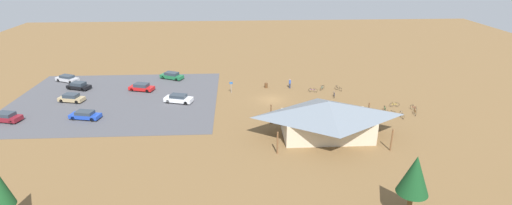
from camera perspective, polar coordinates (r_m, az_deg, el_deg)
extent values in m
plane|color=brown|center=(66.08, 2.30, 0.39)|extent=(160.00, 160.00, 0.00)
cube|color=#4C4C51|center=(70.24, -20.15, 0.36)|extent=(34.66, 28.37, 0.05)
cube|color=beige|center=(53.67, 10.51, -3.47)|extent=(11.97, 6.40, 3.03)
pyramid|color=slate|center=(52.64, 10.70, -0.92)|extent=(15.12, 9.55, 2.14)
cylinder|color=brown|center=(59.69, 16.39, -1.36)|extent=(0.20, 0.20, 3.03)
cylinder|color=brown|center=(56.59, 2.24, -1.73)|extent=(0.20, 0.20, 3.03)
cylinder|color=brown|center=(52.03, 19.53, -5.27)|extent=(0.20, 0.20, 3.03)
cylinder|color=brown|center=(48.44, 3.21, -6.01)|extent=(0.20, 0.20, 3.03)
cylinder|color=brown|center=(71.82, 1.51, 2.56)|extent=(0.60, 0.60, 0.90)
cylinder|color=#99999E|center=(69.00, -3.72, 2.28)|extent=(0.08, 0.08, 2.20)
cube|color=#1959B2|center=(68.74, -3.74, 2.91)|extent=(0.56, 0.04, 0.40)
cylinder|color=brown|center=(40.74, 21.87, -13.90)|extent=(0.48, 0.48, 2.73)
cone|color=#14421E|center=(38.98, 22.56, -9.90)|extent=(2.97, 2.97, 3.92)
torus|color=black|center=(66.98, 22.14, -0.63)|extent=(0.19, 0.75, 0.76)
torus|color=black|center=(66.27, 22.63, -0.93)|extent=(0.19, 0.75, 0.76)
cylinder|color=red|center=(66.58, 22.40, -0.68)|extent=(0.22, 0.88, 0.04)
cylinder|color=red|center=(66.67, 22.33, -0.54)|extent=(0.04, 0.04, 0.47)
cube|color=black|center=(66.59, 22.35, -0.35)|extent=(0.12, 0.21, 0.05)
cylinder|color=red|center=(66.26, 22.61, -0.73)|extent=(0.04, 0.04, 0.45)
cylinder|color=black|center=(66.18, 22.63, -0.55)|extent=(0.48, 0.13, 0.03)
torus|color=black|center=(68.08, 11.57, 0.91)|extent=(0.16, 0.67, 0.68)
torus|color=black|center=(68.99, 11.52, 1.20)|extent=(0.16, 0.67, 0.68)
cylinder|color=#2347B7|center=(68.50, 11.55, 1.14)|extent=(0.19, 0.88, 0.04)
cylinder|color=#2347B7|center=(68.29, 11.57, 1.18)|extent=(0.04, 0.04, 0.45)
cube|color=black|center=(68.22, 11.58, 1.35)|extent=(0.11, 0.21, 0.05)
cylinder|color=#2347B7|center=(68.82, 11.54, 1.35)|extent=(0.04, 0.04, 0.48)
cylinder|color=black|center=(68.73, 11.55, 1.54)|extent=(0.48, 0.11, 0.03)
torus|color=black|center=(62.67, 21.05, -1.98)|extent=(0.07, 0.75, 0.75)
torus|color=black|center=(63.60, 20.71, -1.59)|extent=(0.07, 0.75, 0.75)
cylinder|color=silver|center=(63.09, 20.90, -1.68)|extent=(0.08, 1.00, 0.04)
cylinder|color=silver|center=(62.89, 20.97, -1.69)|extent=(0.04, 0.04, 0.39)
cube|color=black|center=(62.82, 20.99, -1.53)|extent=(0.09, 0.20, 0.05)
cylinder|color=silver|center=(63.41, 20.78, -1.41)|extent=(0.04, 0.04, 0.53)
cylinder|color=black|center=(63.31, 20.81, -1.18)|extent=(0.48, 0.05, 0.03)
torus|color=black|center=(71.74, 12.46, 1.92)|extent=(0.40, 0.59, 0.68)
torus|color=black|center=(72.38, 11.85, 2.15)|extent=(0.40, 0.59, 0.68)
cylinder|color=black|center=(72.02, 12.16, 2.12)|extent=(0.55, 0.83, 0.04)
cylinder|color=black|center=(71.88, 12.28, 2.13)|extent=(0.04, 0.04, 0.36)
cube|color=black|center=(71.82, 12.29, 2.27)|extent=(0.18, 0.21, 0.05)
cylinder|color=black|center=(72.24, 11.93, 2.31)|extent=(0.04, 0.04, 0.49)
cylinder|color=black|center=(72.16, 11.94, 2.50)|extent=(0.42, 0.29, 0.03)
torus|color=black|center=(63.45, 19.72, -1.51)|extent=(0.75, 0.04, 0.75)
torus|color=black|center=(63.07, 18.88, -1.53)|extent=(0.75, 0.04, 0.75)
cylinder|color=#B7B7BC|center=(63.21, 19.31, -1.42)|extent=(0.92, 0.04, 0.04)
cylinder|color=#B7B7BC|center=(63.25, 19.48, -1.33)|extent=(0.04, 0.04, 0.44)
cube|color=black|center=(63.17, 19.50, -1.15)|extent=(0.20, 0.08, 0.05)
cylinder|color=#B7B7BC|center=(63.02, 18.99, -1.33)|extent=(0.04, 0.04, 0.48)
cylinder|color=black|center=(62.93, 19.01, -1.13)|extent=(0.03, 0.48, 0.03)
torus|color=black|center=(72.17, 10.01, 2.26)|extent=(0.48, 0.62, 0.75)
torus|color=black|center=(71.33, 9.68, 2.05)|extent=(0.48, 0.62, 0.75)
cylinder|color=#197A7F|center=(71.71, 9.85, 2.25)|extent=(0.57, 0.74, 0.04)
cylinder|color=#197A7F|center=(71.83, 9.91, 2.36)|extent=(0.04, 0.04, 0.44)
cube|color=black|center=(71.75, 9.93, 2.53)|extent=(0.18, 0.21, 0.05)
cylinder|color=#197A7F|center=(71.33, 9.73, 2.26)|extent=(0.04, 0.04, 0.51)
cylinder|color=black|center=(71.24, 9.74, 2.46)|extent=(0.40, 0.31, 0.03)
torus|color=black|center=(67.27, 20.31, -0.30)|extent=(0.68, 0.06, 0.68)
torus|color=black|center=(66.85, 19.53, -0.33)|extent=(0.68, 0.06, 0.68)
cylinder|color=yellow|center=(67.02, 19.93, -0.23)|extent=(0.92, 0.06, 0.04)
cylinder|color=yellow|center=(67.07, 20.08, -0.18)|extent=(0.04, 0.04, 0.35)
cube|color=black|center=(67.01, 20.10, -0.04)|extent=(0.20, 0.09, 0.05)
cylinder|color=yellow|center=(66.82, 19.63, -0.17)|extent=(0.04, 0.04, 0.41)
cylinder|color=black|center=(66.75, 19.65, 0.00)|extent=(0.05, 0.48, 0.03)
torus|color=black|center=(64.56, 22.65, -1.55)|extent=(0.22, 0.70, 0.71)
torus|color=black|center=(65.50, 22.51, -1.20)|extent=(0.22, 0.70, 0.71)
cylinder|color=orange|center=(64.99, 22.59, -1.28)|extent=(0.28, 0.93, 0.04)
cylinder|color=orange|center=(64.78, 22.63, -1.25)|extent=(0.04, 0.04, 0.45)
cube|color=black|center=(64.70, 22.66, -1.07)|extent=(0.13, 0.21, 0.05)
cylinder|color=orange|center=(65.33, 22.55, -1.05)|extent=(0.04, 0.04, 0.46)
cylinder|color=black|center=(65.24, 22.58, -0.86)|extent=(0.47, 0.15, 0.03)
torus|color=black|center=(70.30, 8.85, 1.77)|extent=(0.65, 0.23, 0.67)
torus|color=black|center=(70.37, 8.06, 1.84)|extent=(0.65, 0.23, 0.67)
cylinder|color=#722D9E|center=(70.30, 8.46, 1.89)|extent=(0.87, 0.29, 0.04)
cylinder|color=#722D9E|center=(70.25, 8.61, 1.95)|extent=(0.04, 0.04, 0.42)
cube|color=black|center=(70.18, 8.62, 2.11)|extent=(0.21, 0.13, 0.05)
cylinder|color=#722D9E|center=(70.29, 8.15, 2.00)|extent=(0.04, 0.04, 0.45)
cylinder|color=black|center=(70.21, 8.16, 2.17)|extent=(0.17, 0.47, 0.03)
torus|color=black|center=(65.19, 18.55, -0.74)|extent=(0.19, 0.71, 0.72)
torus|color=black|center=(64.23, 18.68, -1.10)|extent=(0.19, 0.71, 0.72)
cylinder|color=#1E7F38|center=(64.67, 18.62, -0.82)|extent=(0.24, 0.95, 0.04)
cylinder|color=#1E7F38|center=(64.80, 18.61, -0.68)|extent=(0.04, 0.04, 0.43)
cube|color=black|center=(64.73, 18.63, -0.50)|extent=(0.12, 0.21, 0.05)
cylinder|color=#1E7F38|center=(64.24, 18.69, -0.85)|extent=(0.04, 0.04, 0.51)
cylinder|color=black|center=(64.14, 18.72, -0.64)|extent=(0.48, 0.13, 0.03)
cube|color=red|center=(73.17, -16.65, 2.08)|extent=(4.80, 3.02, 0.57)
cube|color=#2D3842|center=(72.98, -16.69, 2.51)|extent=(2.85, 2.26, 0.59)
cylinder|color=black|center=(73.31, -17.97, 1.81)|extent=(0.68, 0.39, 0.64)
cylinder|color=black|center=(74.63, -17.35, 2.23)|extent=(0.68, 0.39, 0.64)
cylinder|color=black|center=(71.84, -15.88, 1.65)|extent=(0.68, 0.39, 0.64)
cylinder|color=black|center=(73.18, -15.29, 2.08)|extent=(0.68, 0.39, 0.64)
cube|color=black|center=(78.05, -24.85, 2.16)|extent=(4.59, 3.14, 0.56)
cube|color=#2D3842|center=(77.88, -24.92, 2.55)|extent=(2.77, 2.31, 0.58)
cylinder|color=black|center=(78.48, -26.00, 1.93)|extent=(0.68, 0.42, 0.64)
cylinder|color=black|center=(79.59, -25.25, 2.31)|extent=(0.68, 0.42, 0.64)
cylinder|color=black|center=(76.61, -24.40, 1.75)|extent=(0.68, 0.42, 0.64)
cylinder|color=black|center=(77.75, -23.65, 2.14)|extent=(0.68, 0.42, 0.64)
cube|color=#1E42B2|center=(63.93, -24.06, -1.81)|extent=(4.86, 2.71, 0.56)
cube|color=#2D3842|center=(63.73, -24.13, -1.38)|extent=(2.84, 2.08, 0.49)
cylinder|color=black|center=(64.25, -25.57, -2.13)|extent=(0.67, 0.35, 0.64)
cylinder|color=black|center=(65.43, -24.83, -1.59)|extent=(0.67, 0.35, 0.64)
cylinder|color=black|center=(62.57, -23.20, -2.35)|extent=(0.67, 0.35, 0.64)
cylinder|color=black|center=(63.78, -22.49, -1.79)|extent=(0.67, 0.35, 0.64)
cube|color=tan|center=(72.09, -25.75, 0.50)|extent=(4.49, 2.67, 0.60)
cube|color=#2D3842|center=(71.90, -25.82, 0.94)|extent=(2.64, 2.04, 0.59)
cylinder|color=black|center=(72.41, -26.98, 0.20)|extent=(0.67, 0.36, 0.64)
cylinder|color=black|center=(73.55, -26.30, 0.64)|extent=(0.67, 0.36, 0.64)
cylinder|color=black|center=(70.76, -25.12, 0.06)|extent=(0.67, 0.36, 0.64)
cylinder|color=black|center=(71.93, -24.45, 0.50)|extent=(0.67, 0.36, 0.64)
cube|color=#1E6B3D|center=(78.37, -12.41, 3.81)|extent=(4.95, 3.63, 0.63)
cube|color=#2D3842|center=(78.20, -12.45, 4.22)|extent=(3.02, 2.53, 0.54)
cylinder|color=black|center=(78.76, -13.66, 3.63)|extent=(0.67, 0.48, 0.64)
cylinder|color=black|center=(79.92, -13.02, 3.95)|extent=(0.67, 0.48, 0.64)
cylinder|color=black|center=(76.97, -11.76, 3.37)|extent=(0.67, 0.48, 0.64)
cylinder|color=black|center=(78.16, -11.13, 3.70)|extent=(0.67, 0.48, 0.64)
cube|color=#BCBCC1|center=(83.51, -26.27, 3.14)|extent=(4.91, 3.53, 0.61)
cube|color=#2D3842|center=(83.35, -26.33, 3.49)|extent=(2.98, 2.47, 0.48)
cylinder|color=black|center=(84.26, -27.33, 2.95)|extent=(0.67, 0.47, 0.64)
cylinder|color=black|center=(85.18, -26.59, 3.27)|extent=(0.67, 0.47, 0.64)
cylinder|color=black|center=(81.96, -25.88, 2.73)|extent=(0.67, 0.47, 0.64)
cylinder|color=black|center=(82.90, -25.14, 3.05)|extent=(0.67, 0.47, 0.64)
cube|color=white|center=(65.89, -11.45, 0.46)|extent=(5.02, 3.04, 0.68)
cube|color=#2D3842|center=(65.67, -11.49, 0.95)|extent=(2.97, 2.26, 0.53)
cylinder|color=black|center=(65.95, -12.98, 0.13)|extent=(0.68, 0.39, 0.64)
cylinder|color=black|center=(67.29, -12.41, 0.62)|extent=(0.68, 0.39, 0.64)
cylinder|color=black|center=(64.67, -10.42, -0.10)|extent=(0.68, 0.39, 0.64)
cylinder|color=black|center=(66.04, -9.89, 0.40)|extent=(0.68, 0.39, 0.64)
cube|color=maroon|center=(68.67, -33.15, -1.93)|extent=(4.68, 2.84, 0.67)
cube|color=#2D3842|center=(68.46, -33.25, -1.47)|extent=(2.76, 2.17, 0.53)
cylinder|color=black|center=(70.29, -33.56, -1.74)|extent=(0.67, 0.36, 0.64)
cylinder|color=black|center=(67.21, -32.64, -2.50)|extent=(0.67, 0.36, 0.64)
cylinder|color=black|center=(68.31, -31.75, -1.96)|extent=(0.67, 0.36, 0.64)
cube|color=#2D3347|center=(71.84, 5.05, 2.50)|extent=(0.29, 0.36, 0.92)
cylinder|color=blue|center=(71.59, 5.07, 3.09)|extent=(0.36, 0.36, 0.65)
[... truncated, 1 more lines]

